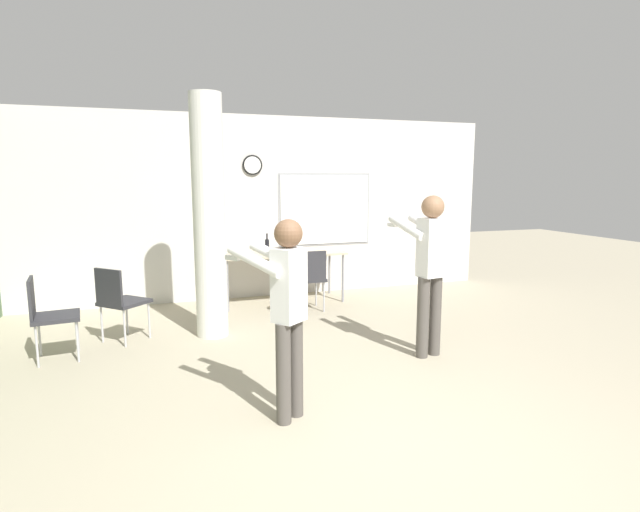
{
  "coord_description": "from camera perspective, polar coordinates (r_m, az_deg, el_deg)",
  "views": [
    {
      "loc": [
        -1.45,
        -2.62,
        1.86
      ],
      "look_at": [
        0.2,
        2.27,
        1.05
      ],
      "focal_mm": 28.0,
      "sensor_mm": 36.0,
      "label": 1
    }
  ],
  "objects": [
    {
      "name": "ground_plane",
      "position": [
        3.53,
        9.46,
        -23.04
      ],
      "size": [
        24.0,
        24.0,
        0.0
      ],
      "primitive_type": "plane",
      "color": "#ADA389"
    },
    {
      "name": "wall_back",
      "position": [
        7.83,
        -7.88,
        5.49
      ],
      "size": [
        8.0,
        0.15,
        2.8
      ],
      "color": "silver",
      "rests_on": "ground_plane"
    },
    {
      "name": "support_pillar",
      "position": [
        5.9,
        -12.56,
        4.25
      ],
      "size": [
        0.37,
        0.37,
        2.8
      ],
      "color": "silver",
      "rests_on": "ground_plane"
    },
    {
      "name": "folding_table",
      "position": [
        7.47,
        -4.37,
        0.06
      ],
      "size": [
        1.85,
        0.72,
        0.76
      ],
      "color": "beige",
      "rests_on": "ground_plane"
    },
    {
      "name": "bottle_on_table",
      "position": [
        7.37,
        -6.06,
        1.17
      ],
      "size": [
        0.06,
        0.06,
        0.3
      ],
      "color": "black",
      "rests_on": "folding_table"
    },
    {
      "name": "waste_bin",
      "position": [
        7.02,
        -3.82,
        -5.17
      ],
      "size": [
        0.29,
        0.29,
        0.3
      ],
      "color": "gray",
      "rests_on": "ground_plane"
    },
    {
      "name": "chair_near_pillar",
      "position": [
        6.09,
        -21.97,
        -4.52
      ],
      "size": [
        0.62,
        0.62,
        0.87
      ],
      "color": "#2D2D33",
      "rests_on": "ground_plane"
    },
    {
      "name": "chair_by_left_wall",
      "position": [
        5.8,
        -28.67,
        -5.64
      ],
      "size": [
        0.49,
        0.49,
        0.87
      ],
      "color": "#2D2D33",
      "rests_on": "ground_plane"
    },
    {
      "name": "chair_table_right",
      "position": [
        6.96,
        -1.23,
        -2.24
      ],
      "size": [
        0.44,
        0.44,
        0.87
      ],
      "color": "#2D2D33",
      "rests_on": "ground_plane"
    },
    {
      "name": "person_playing_front",
      "position": [
        3.79,
        -3.87,
        -5.47
      ],
      "size": [
        0.57,
        0.62,
        1.56
      ],
      "color": "#514C47",
      "rests_on": "ground_plane"
    },
    {
      "name": "person_playing_side",
      "position": [
        5.27,
        12.36,
        -0.77
      ],
      "size": [
        0.45,
        0.65,
        1.68
      ],
      "color": "#514C47",
      "rests_on": "ground_plane"
    }
  ]
}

